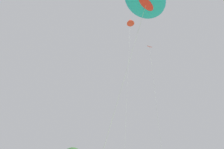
% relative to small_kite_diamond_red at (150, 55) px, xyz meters
% --- Properties ---
extents(small_kite_diamond_red, '(2.75, 1.21, 22.35)m').
position_rel_small_kite_diamond_red_xyz_m(small_kite_diamond_red, '(0.00, 0.00, 0.00)').
color(small_kite_diamond_red, red).
rests_on(small_kite_diamond_red, ground).
extents(small_kite_streamer_purple, '(3.39, 1.58, 25.18)m').
position_rel_small_kite_diamond_red_xyz_m(small_kite_streamer_purple, '(-4.65, -0.79, 4.61)').
color(small_kite_streamer_purple, red).
rests_on(small_kite_streamer_purple, ground).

